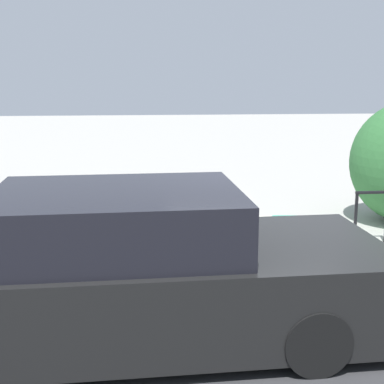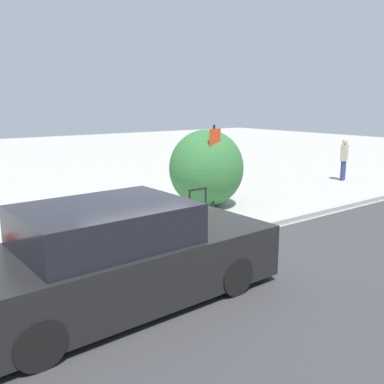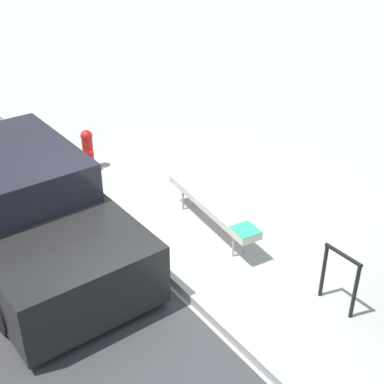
{
  "view_description": "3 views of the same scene",
  "coord_description": "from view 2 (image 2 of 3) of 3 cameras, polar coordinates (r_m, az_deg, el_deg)",
  "views": [
    {
      "loc": [
        -1.61,
        -6.23,
        2.52
      ],
      "look_at": [
        -0.98,
        0.32,
        1.1
      ],
      "focal_mm": 50.0,
      "sensor_mm": 36.0,
      "label": 1
    },
    {
      "loc": [
        -4.29,
        -6.6,
        2.86
      ],
      "look_at": [
        1.18,
        0.69,
        0.94
      ],
      "focal_mm": 40.0,
      "sensor_mm": 36.0,
      "label": 2
    },
    {
      "loc": [
        5.08,
        -3.1,
        4.66
      ],
      "look_at": [
        -0.56,
        0.89,
        0.7
      ],
      "focal_mm": 50.0,
      "sensor_mm": 36.0,
      "label": 3
    }
  ],
  "objects": [
    {
      "name": "bike_rack",
      "position": [
        10.38,
        0.77,
        -1.26
      ],
      "size": [
        0.55,
        0.06,
        0.83
      ],
      "rotation": [
        0.0,
        0.0,
        0.01
      ],
      "color": "black",
      "rests_on": "ground_plane"
    },
    {
      "name": "ground_plane",
      "position": [
        8.38,
        -3.7,
        -8.11
      ],
      "size": [
        60.0,
        60.0,
        0.0
      ],
      "primitive_type": "plane",
      "color": "#ADAAA3"
    },
    {
      "name": "pedestrian",
      "position": [
        16.88,
        19.6,
        4.26
      ],
      "size": [
        0.39,
        0.28,
        1.54
      ],
      "rotation": [
        0.0,
        0.0,
        3.44
      ],
      "color": "navy",
      "rests_on": "ground_plane"
    },
    {
      "name": "bench",
      "position": [
        9.01,
        -9.97,
        -3.85
      ],
      "size": [
        2.16,
        0.54,
        0.52
      ],
      "rotation": [
        0.0,
        0.0,
        -0.1
      ],
      "color": "#99999E",
      "rests_on": "ground_plane"
    },
    {
      "name": "parked_car_near",
      "position": [
        6.26,
        -10.09,
        -8.76
      ],
      "size": [
        4.82,
        2.02,
        1.49
      ],
      "rotation": [
        0.0,
        0.0,
        0.03
      ],
      "color": "black",
      "rests_on": "ground_plane"
    },
    {
      "name": "shrub_hedge",
      "position": [
        11.84,
        1.93,
        3.17
      ],
      "size": [
        2.09,
        2.01,
        2.14
      ],
      "color": "#337038",
      "rests_on": "ground_plane"
    },
    {
      "name": "curb",
      "position": [
        8.35,
        -3.7,
        -7.7
      ],
      "size": [
        60.0,
        0.2,
        0.13
      ],
      "color": "#A8A8A3",
      "rests_on": "ground_plane"
    },
    {
      "name": "sign_post",
      "position": [
        11.15,
        2.96,
        4.25
      ],
      "size": [
        0.36,
        0.08,
        2.3
      ],
      "color": "black",
      "rests_on": "ground_plane"
    }
  ]
}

